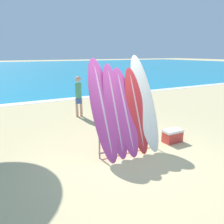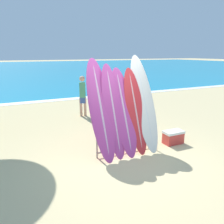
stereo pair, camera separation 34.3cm
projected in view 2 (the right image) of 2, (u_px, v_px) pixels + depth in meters
name	position (u px, v px, depth m)	size (l,w,h in m)	color
ground_plane	(127.00, 158.00, 5.34)	(160.00, 160.00, 0.00)	tan
ocean_water	(24.00, 68.00, 37.61)	(120.00, 60.00, 0.01)	teal
surfboard_rack	(125.00, 135.00, 5.54)	(1.58, 0.04, 0.86)	gray
surfboard_slot_0	(101.00, 109.00, 5.22)	(0.57, 1.16, 2.38)	#B23D8E
surfboard_slot_1	(113.00, 111.00, 5.32)	(0.50, 0.93, 2.25)	#B23D8E
surfboard_slot_2	(124.00, 112.00, 5.44)	(0.55, 1.00, 2.14)	#B23D8E
surfboard_slot_3	(135.00, 111.00, 5.56)	(0.51, 0.90, 2.13)	red
surfboard_slot_4	(144.00, 103.00, 5.72)	(0.59, 1.17, 2.45)	silver
person_near_water	(113.00, 99.00, 7.63)	(0.29, 0.23, 1.72)	#A87A5B
person_mid_beach	(83.00, 95.00, 8.68)	(0.27, 0.22, 1.62)	tan
cooler_box	(173.00, 137.00, 6.16)	(0.56, 0.33, 0.37)	red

